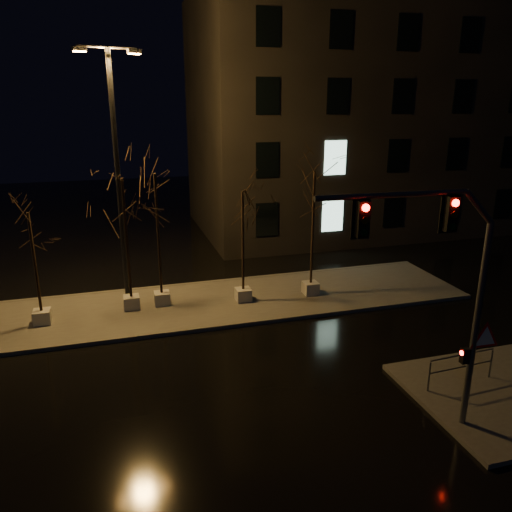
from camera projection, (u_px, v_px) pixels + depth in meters
name	position (u px, v px, depth m)	size (l,w,h in m)	color
ground	(260.00, 371.00, 16.55)	(90.00, 90.00, 0.00)	black
median	(221.00, 302.00, 22.02)	(22.00, 5.00, 0.15)	#4C4A44
building	(379.00, 117.00, 34.53)	(25.00, 12.00, 15.00)	black
tree_0	(31.00, 238.00, 18.72)	(1.80, 1.80, 4.59)	#ABA8A0
tree_1	(124.00, 209.00, 19.88)	(1.80, 1.80, 5.67)	#ABA8A0
tree_2	(156.00, 204.00, 20.28)	(1.80, 1.80, 5.80)	#ABA8A0
tree_3	(243.00, 216.00, 20.87)	(1.80, 1.80, 4.99)	#ABA8A0
tree_4	(314.00, 200.00, 21.47)	(1.80, 1.80, 5.69)	#ABA8A0
traffic_signal_mast	(446.00, 280.00, 12.16)	(5.31, 0.33, 6.48)	#515458
streetlight_main	(117.00, 163.00, 20.11)	(2.58, 0.93, 10.41)	black
guard_rail_a	(461.00, 365.00, 15.32)	(2.39, 0.19, 1.03)	#515458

